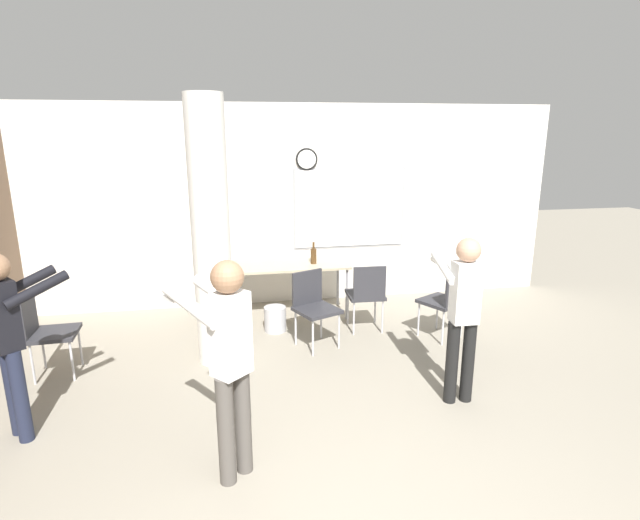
# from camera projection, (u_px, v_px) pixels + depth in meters

# --- Properties ---
(wall_back) EXTENTS (8.00, 0.15, 2.80)m
(wall_back) POSITION_uv_depth(u_px,v_px,m) (282.00, 206.00, 7.05)
(wall_back) COLOR silver
(wall_back) RESTS_ON ground_plane
(support_pillar) EXTENTS (0.39, 0.39, 2.80)m
(support_pillar) POSITION_uv_depth(u_px,v_px,m) (211.00, 235.00, 5.13)
(support_pillar) COLOR silver
(support_pillar) RESTS_ON ground_plane
(folding_table) EXTENTS (1.62, 0.67, 0.72)m
(folding_table) POSITION_uv_depth(u_px,v_px,m) (287.00, 268.00, 6.62)
(folding_table) COLOR tan
(folding_table) RESTS_ON ground_plane
(bottle_on_table) EXTENTS (0.08, 0.08, 0.29)m
(bottle_on_table) POSITION_uv_depth(u_px,v_px,m) (314.00, 255.00, 6.60)
(bottle_on_table) COLOR #4C3319
(bottle_on_table) RESTS_ON folding_table
(waste_bin) EXTENTS (0.27, 0.27, 0.31)m
(waste_bin) POSITION_uv_depth(u_px,v_px,m) (275.00, 319.00, 6.23)
(waste_bin) COLOR #B2B2B7
(waste_bin) RESTS_ON ground_plane
(chair_table_front) EXTENTS (0.58, 0.58, 0.87)m
(chair_table_front) POSITION_uv_depth(u_px,v_px,m) (314.00, 303.00, 5.73)
(chair_table_front) COLOR #2D2D33
(chair_table_front) RESTS_ON ground_plane
(chair_mid_room) EXTENTS (0.60, 0.60, 0.87)m
(chair_mid_room) POSITION_uv_depth(u_px,v_px,m) (446.00, 298.00, 5.91)
(chair_mid_room) COLOR #2D2D33
(chair_mid_room) RESTS_ON ground_plane
(chair_table_right) EXTENTS (0.46, 0.46, 0.87)m
(chair_table_right) POSITION_uv_depth(u_px,v_px,m) (367.00, 292.00, 6.14)
(chair_table_right) COLOR #2D2D33
(chair_table_right) RESTS_ON ground_plane
(chair_by_left_wall) EXTENTS (0.46, 0.46, 0.87)m
(chair_by_left_wall) POSITION_uv_depth(u_px,v_px,m) (46.00, 329.00, 5.01)
(chair_by_left_wall) COLOR #2D2D33
(chair_by_left_wall) RESTS_ON ground_plane
(person_playing_side) EXTENTS (0.35, 0.62, 1.55)m
(person_playing_side) POSITION_uv_depth(u_px,v_px,m) (463.00, 307.00, 4.45)
(person_playing_side) COLOR black
(person_playing_side) RESTS_ON ground_plane
(person_playing_front) EXTENTS (0.62, 0.63, 1.63)m
(person_playing_front) POSITION_uv_depth(u_px,v_px,m) (228.00, 354.00, 3.42)
(person_playing_front) COLOR #514C47
(person_playing_front) RESTS_ON ground_plane
(person_watching_back) EXTENTS (0.61, 0.57, 1.55)m
(person_watching_back) POSITION_uv_depth(u_px,v_px,m) (10.00, 332.00, 3.90)
(person_watching_back) COLOR #1E2338
(person_watching_back) RESTS_ON ground_plane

